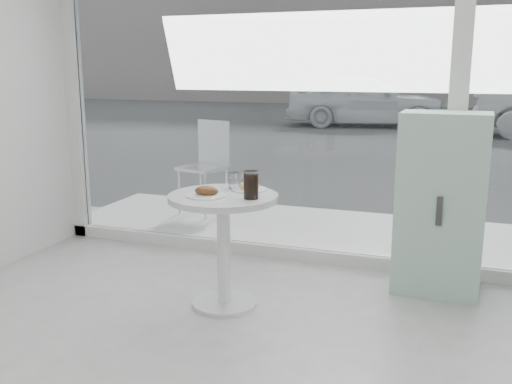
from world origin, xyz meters
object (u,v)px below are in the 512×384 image
at_px(water_tumbler_a, 234,181).
at_px(mint_cabinet, 440,204).
at_px(plate_fritter, 207,193).
at_px(patio_chair, 207,161).
at_px(water_tumbler_b, 247,181).
at_px(main_table, 224,227).
at_px(cola_glass, 251,185).
at_px(plate_donut, 249,187).
at_px(car_white, 365,100).

bearing_deg(water_tumbler_a, mint_cabinet, 22.11).
bearing_deg(plate_fritter, water_tumbler_a, 78.17).
xyz_separation_m(mint_cabinet, water_tumbler_a, (-1.34, -0.55, 0.18)).
relative_size(mint_cabinet, patio_chair, 1.31).
bearing_deg(plate_fritter, water_tumbler_b, 62.02).
distance_m(mint_cabinet, plate_fritter, 1.65).
bearing_deg(main_table, water_tumbler_b, 66.40).
bearing_deg(cola_glass, water_tumbler_a, 129.92).
height_order(main_table, plate_donut, plate_donut).
xyz_separation_m(plate_donut, cola_glass, (0.10, -0.23, 0.07)).
relative_size(mint_cabinet, plate_donut, 5.48).
height_order(water_tumbler_a, cola_glass, cola_glass).
xyz_separation_m(plate_donut, water_tumbler_b, (-0.02, 0.03, 0.04)).
height_order(main_table, cola_glass, cola_glass).
bearing_deg(patio_chair, main_table, -48.46).
height_order(patio_chair, cola_glass, patio_chair).
relative_size(main_table, car_white, 0.18).
xyz_separation_m(water_tumbler_a, cola_glass, (0.22, -0.26, 0.04)).
bearing_deg(main_table, plate_fritter, -126.38).
bearing_deg(plate_donut, water_tumbler_b, 129.67).
bearing_deg(mint_cabinet, car_white, 103.24).
distance_m(main_table, mint_cabinet, 1.54).
bearing_deg(water_tumbler_a, plate_donut, -14.16).
bearing_deg(water_tumbler_b, cola_glass, -64.96).
xyz_separation_m(patio_chair, car_white, (0.01, 10.44, 0.12)).
bearing_deg(plate_donut, cola_glass, -67.19).
bearing_deg(water_tumbler_a, patio_chair, 119.26).
relative_size(main_table, water_tumbler_a, 6.96).
xyz_separation_m(main_table, patio_chair, (-1.11, 2.17, 0.06)).
height_order(plate_fritter, plate_donut, plate_fritter).
bearing_deg(patio_chair, cola_glass, -44.78).
relative_size(mint_cabinet, cola_glass, 7.20).
relative_size(patio_chair, plate_fritter, 3.93).
bearing_deg(plate_fritter, patio_chair, 114.54).
bearing_deg(plate_donut, patio_chair, 121.51).
bearing_deg(plate_donut, main_table, -122.94).
relative_size(water_tumbler_a, water_tumbler_b, 0.87).
bearing_deg(water_tumbler_b, plate_fritter, -117.98).
distance_m(patio_chair, cola_glass, 2.60).
relative_size(mint_cabinet, water_tumbler_a, 11.62).
bearing_deg(car_white, plate_fritter, 174.65).
bearing_deg(plate_donut, plate_fritter, -124.17).
bearing_deg(main_table, patio_chair, 116.99).
bearing_deg(water_tumbler_b, main_table, -113.60).
relative_size(mint_cabinet, car_white, 0.30).
distance_m(patio_chair, plate_fritter, 2.50).
xyz_separation_m(main_table, mint_cabinet, (1.33, 0.75, 0.09)).
height_order(main_table, car_white, car_white).
bearing_deg(cola_glass, water_tumbler_b, 115.04).
height_order(car_white, plate_fritter, car_white).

